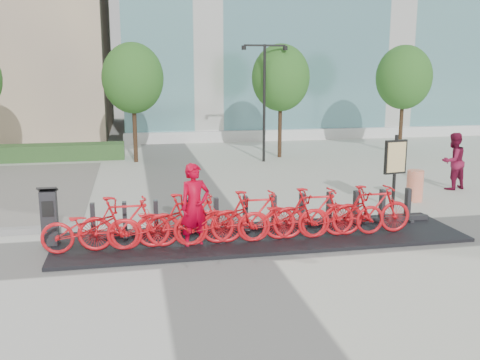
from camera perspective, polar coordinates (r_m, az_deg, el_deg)
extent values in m
plane|color=beige|center=(12.24, -3.21, -7.09)|extent=(120.00, 120.00, 0.00)
cube|color=#213D1B|center=(25.16, -19.08, 2.82)|extent=(6.00, 1.20, 0.70)
cylinder|color=#47321F|center=(23.60, -11.16, 5.51)|extent=(0.18, 0.18, 3.00)
ellipsoid|color=#396D26|center=(23.48, -11.36, 10.61)|extent=(2.60, 2.60, 2.99)
cylinder|color=#47321F|center=(24.52, 4.29, 5.92)|extent=(0.18, 0.18, 3.00)
ellipsoid|color=#396D26|center=(24.40, 4.36, 10.83)|extent=(2.60, 2.60, 2.99)
cylinder|color=#47321F|center=(26.78, 16.81, 5.94)|extent=(0.18, 0.18, 3.00)
ellipsoid|color=#396D26|center=(26.67, 17.08, 10.43)|extent=(2.60, 2.60, 2.99)
cylinder|color=black|center=(23.22, 2.60, 8.10)|extent=(0.12, 0.12, 5.00)
cube|color=black|center=(23.09, 1.54, 14.17)|extent=(0.90, 0.08, 0.08)
cube|color=black|center=(23.31, 3.76, 14.12)|extent=(0.90, 0.08, 0.08)
cylinder|color=black|center=(22.99, 0.41, 13.93)|extent=(0.20, 0.20, 0.18)
cylinder|color=black|center=(23.43, 4.85, 13.85)|extent=(0.20, 0.20, 0.18)
cube|color=black|center=(12.75, 2.41, -6.13)|extent=(9.60, 2.40, 0.08)
imported|color=red|center=(11.93, -15.70, -4.90)|extent=(2.06, 0.72, 1.08)
imported|color=red|center=(11.88, -12.25, -4.50)|extent=(1.99, 0.56, 1.20)
imported|color=red|center=(11.91, -8.76, -4.63)|extent=(2.06, 0.72, 1.08)
imported|color=red|center=(11.94, -5.31, -4.20)|extent=(1.99, 0.56, 1.20)
imported|color=red|center=(12.05, -1.89, -4.30)|extent=(2.06, 0.72, 1.08)
imported|color=red|center=(12.17, 1.46, -3.85)|extent=(1.99, 0.56, 1.20)
imported|color=red|center=(12.36, 4.72, -3.92)|extent=(2.06, 0.72, 1.08)
imported|color=red|center=(12.56, 7.89, -3.46)|extent=(1.99, 0.56, 1.20)
imported|color=red|center=(12.83, 10.92, -3.52)|extent=(2.06, 0.72, 1.08)
imported|color=red|center=(13.10, 13.85, -3.06)|extent=(1.99, 0.56, 1.20)
cube|color=#28292D|center=(12.68, -19.66, -3.82)|extent=(0.35, 0.30, 1.24)
cube|color=black|center=(12.53, -19.86, -0.91)|extent=(0.42, 0.35, 0.16)
cube|color=black|center=(12.47, -19.83, -2.93)|extent=(0.25, 0.02, 0.35)
imported|color=#BC001D|center=(11.86, -4.83, -2.85)|extent=(0.82, 0.67, 1.94)
imported|color=maroon|center=(19.18, 21.77, 1.88)|extent=(1.09, 0.95, 1.91)
cylinder|color=#FF3E00|center=(17.13, 18.15, -0.58)|extent=(0.65, 0.65, 0.95)
cylinder|color=black|center=(15.89, 16.16, 0.82)|extent=(0.10, 0.10, 2.14)
cube|color=black|center=(15.82, 16.25, 2.38)|extent=(0.71, 0.21, 0.97)
cube|color=#F6D68A|center=(15.77, 16.35, 2.34)|extent=(0.60, 0.12, 0.86)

